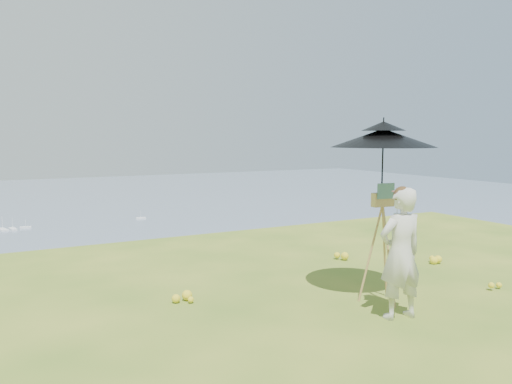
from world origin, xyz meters
TOP-DOWN VIEW (x-y plane):
  - ground at (0.00, 0.00)m, footprint 14.00×14.00m
  - bay_water at (0.00, 240.00)m, footprint 700.00×700.00m
  - slope_trees at (0.00, 35.00)m, footprint 110.00×50.00m
  - harbor_town at (0.00, 75.00)m, footprint 110.00×22.00m
  - wildflowers at (0.00, 0.25)m, footprint 10.00×10.50m
  - painter at (-0.05, 1.00)m, footprint 0.61×0.43m
  - field_easel at (0.17, 1.57)m, footprint 0.66×0.66m
  - sun_umbrella at (0.18, 1.60)m, footprint 1.43×1.43m
  - painter_cap at (-0.05, 1.00)m, footprint 0.22×0.26m

SIDE VIEW (x-z plane):
  - bay_water at x=0.00m, z-range -34.00..-34.00m
  - harbor_town at x=0.00m, z-range -32.00..-27.00m
  - slope_trees at x=0.00m, z-range -18.00..-12.00m
  - ground at x=0.00m, z-range 0.00..0.00m
  - wildflowers at x=0.00m, z-range 0.00..0.12m
  - field_easel at x=0.17m, z-range 0.00..1.59m
  - painter at x=-0.05m, z-range 0.00..1.59m
  - painter_cap at x=-0.05m, z-range 1.50..1.60m
  - sun_umbrella at x=0.18m, z-range 1.31..2.43m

